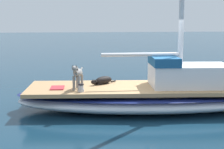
% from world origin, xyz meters
% --- Properties ---
extents(ground_plane, '(120.00, 120.00, 0.00)m').
position_xyz_m(ground_plane, '(0.00, 0.00, 0.00)').
color(ground_plane, '#143347').
extents(sailboat_main, '(3.10, 7.42, 0.66)m').
position_xyz_m(sailboat_main, '(0.00, 0.00, 0.34)').
color(sailboat_main, white).
rests_on(sailboat_main, ground).
extents(cabin_house, '(1.58, 2.33, 0.84)m').
position_xyz_m(cabin_house, '(0.10, 1.11, 1.01)').
color(cabin_house, silver).
rests_on(cabin_house, sailboat_main).
extents(dog_black, '(0.65, 0.81, 0.22)m').
position_xyz_m(dog_black, '(-0.49, -1.21, 0.77)').
color(dog_black, black).
rests_on(dog_black, sailboat_main).
extents(dog_grey, '(0.92, 0.37, 0.70)m').
position_xyz_m(dog_grey, '(0.24, -1.95, 1.08)').
color(dog_grey, gray).
rests_on(dog_grey, sailboat_main).
extents(deck_winch, '(0.16, 0.16, 0.21)m').
position_xyz_m(deck_winch, '(0.57, -1.87, 0.76)').
color(deck_winch, '#B7B7BC').
rests_on(deck_winch, sailboat_main).
extents(deck_towel, '(0.58, 0.39, 0.03)m').
position_xyz_m(deck_towel, '(0.00, -2.49, 0.68)').
color(deck_towel, '#C6333D').
rests_on(deck_towel, sailboat_main).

